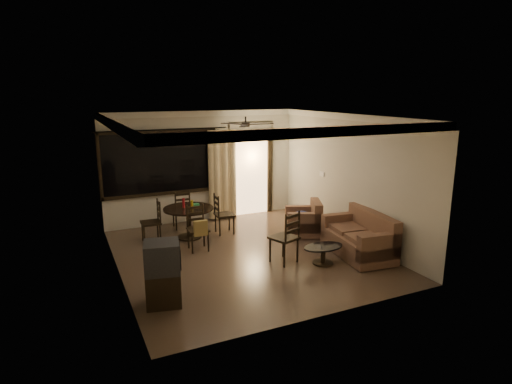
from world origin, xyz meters
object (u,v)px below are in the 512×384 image
dining_chair_west (152,230)px  dining_chair_east (224,222)px  dining_chair_south (198,236)px  coffee_table (323,252)px  tv_cabinet (163,273)px  sofa (361,238)px  side_chair (284,247)px  armchair (305,221)px  dining_table (189,214)px  dining_chair_north (182,217)px

dining_chair_west → dining_chair_east: size_ratio=1.00×
dining_chair_south → coffee_table: 2.62m
dining_chair_east → dining_chair_south: size_ratio=1.00×
dining_chair_east → tv_cabinet: size_ratio=0.93×
dining_chair_south → sofa: dining_chair_south is taller
tv_cabinet → side_chair: size_ratio=0.97×
dining_chair_west → tv_cabinet: 2.98m
dining_chair_east → tv_cabinet: (-2.08, -2.84, 0.23)m
dining_chair_east → armchair: dining_chair_east is taller
sofa → dining_table: bearing=145.8°
dining_chair_west → coffee_table: (2.76, -2.62, -0.04)m
armchair → side_chair: size_ratio=0.98×
dining_chair_west → dining_chair_east: bearing=90.0°
tv_cabinet → dining_chair_south: bearing=71.8°
dining_chair_north → armchair: bearing=148.0°
side_chair → dining_table: bearing=-79.1°
dining_chair_east → armchair: 1.90m
dining_chair_west → armchair: bearing=76.5°
tv_cabinet → armchair: 4.23m
side_chair → dining_chair_north: bearing=-86.7°
sofa → side_chair: side_chair is taller
dining_table → dining_chair_north: 0.83m
dining_chair_south → dining_chair_north: size_ratio=1.00×
dining_chair_west → dining_chair_north: 1.14m
dining_chair_south → dining_chair_north: (0.09, 1.63, -0.02)m
dining_chair_west → sofa: size_ratio=0.55×
armchair → coffee_table: size_ratio=1.27×
dining_chair_north → armchair: 3.01m
sofa → coffee_table: (-0.95, -0.07, -0.11)m
dining_table → side_chair: side_chair is taller
dining_table → dining_chair_north: size_ratio=1.19×
dining_table → dining_chair_east: size_ratio=1.19×
dining_chair_west → side_chair: side_chair is taller
dining_chair_south → tv_cabinet: bearing=-117.3°
tv_cabinet → coffee_table: tv_cabinet is taller
dining_chair_south → armchair: (2.55, -0.10, 0.02)m
dining_chair_west → dining_chair_north: bearing=133.0°
dining_chair_north → tv_cabinet: tv_cabinet is taller
dining_chair_west → tv_cabinet: size_ratio=0.93×
dining_table → sofa: bearing=-41.0°
dining_chair_north → dining_chair_east: bearing=137.0°
dining_table → tv_cabinet: tv_cabinet is taller
dining_chair_north → dining_table: bearing=90.1°
armchair → coffee_table: (-0.58, -1.62, -0.09)m
sofa → side_chair: (-1.60, 0.31, -0.03)m
coffee_table → dining_chair_south: bearing=139.0°
dining_chair_south → sofa: bearing=-26.2°
armchair → coffee_table: 1.72m
coffee_table → dining_chair_east: bearing=113.4°
dining_chair_west → dining_chair_east: same height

